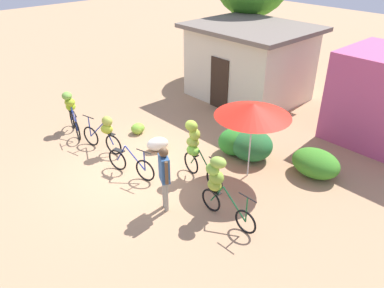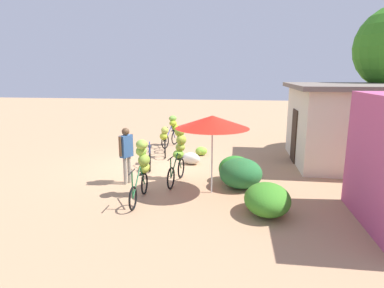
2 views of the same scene
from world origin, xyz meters
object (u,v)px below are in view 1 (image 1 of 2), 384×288
(market_umbrella, at_px, (253,110))
(banana_pile_on_ground, at_px, (138,129))
(bicycle_leftmost, at_px, (71,108))
(bicycle_center_loaded, at_px, (131,164))
(person_vendor, at_px, (164,172))
(produce_sack, at_px, (158,144))
(building_low, at_px, (249,62))
(bicycle_rightmost, at_px, (218,182))
(bicycle_near_pile, at_px, (105,131))
(bicycle_by_shop, at_px, (195,146))

(market_umbrella, bearing_deg, banana_pile_on_ground, -169.52)
(bicycle_leftmost, bearing_deg, bicycle_center_loaded, -1.78)
(person_vendor, bearing_deg, bicycle_leftmost, 176.43)
(bicycle_center_loaded, bearing_deg, produce_sack, 113.23)
(building_low, height_order, bicycle_rightmost, building_low)
(person_vendor, bearing_deg, banana_pile_on_ground, 153.99)
(bicycle_near_pile, relative_size, person_vendor, 0.94)
(market_umbrella, bearing_deg, person_vendor, -99.65)
(bicycle_leftmost, distance_m, bicycle_center_loaded, 3.73)
(produce_sack, bearing_deg, banana_pile_on_ground, 171.67)
(bicycle_by_shop, bearing_deg, building_low, 116.75)
(banana_pile_on_ground, bearing_deg, market_umbrella, 10.48)
(bicycle_near_pile, height_order, person_vendor, person_vendor)
(bicycle_center_loaded, relative_size, produce_sack, 2.35)
(market_umbrella, height_order, bicycle_rightmost, market_umbrella)
(bicycle_by_shop, xyz_separation_m, banana_pile_on_ground, (-3.27, 0.33, -0.81))
(banana_pile_on_ground, height_order, produce_sack, produce_sack)
(building_low, bearing_deg, banana_pile_on_ground, -94.02)
(bicycle_center_loaded, height_order, bicycle_by_shop, bicycle_by_shop)
(bicycle_leftmost, bearing_deg, bicycle_rightmost, 3.95)
(market_umbrella, xyz_separation_m, banana_pile_on_ground, (-4.27, -0.79, -1.89))
(bicycle_center_loaded, distance_m, bicycle_by_shop, 1.93)
(bicycle_near_pile, bearing_deg, bicycle_center_loaded, -6.42)
(bicycle_by_shop, relative_size, produce_sack, 2.44)
(bicycle_leftmost, bearing_deg, person_vendor, -3.57)
(building_low, height_order, bicycle_by_shop, building_low)
(bicycle_center_loaded, bearing_deg, banana_pile_on_ground, 140.69)
(bicycle_leftmost, xyz_separation_m, bicycle_center_loaded, (3.69, -0.11, -0.49))
(produce_sack, bearing_deg, bicycle_by_shop, -3.89)
(person_vendor, bearing_deg, market_umbrella, 80.35)
(bicycle_leftmost, xyz_separation_m, banana_pile_on_ground, (1.70, 1.52, -0.68))
(banana_pile_on_ground, distance_m, produce_sack, 1.40)
(bicycle_leftmost, relative_size, banana_pile_on_ground, 2.96)
(bicycle_rightmost, relative_size, person_vendor, 0.97)
(banana_pile_on_ground, bearing_deg, bicycle_near_pile, -76.10)
(market_umbrella, bearing_deg, bicycle_leftmost, -158.84)
(produce_sack, bearing_deg, bicycle_near_pile, -129.33)
(building_low, height_order, bicycle_leftmost, building_low)
(person_vendor, bearing_deg, produce_sack, 145.73)
(building_low, distance_m, bicycle_rightmost, 7.89)
(market_umbrella, height_order, person_vendor, market_umbrella)
(bicycle_rightmost, bearing_deg, produce_sack, 166.01)
(building_low, distance_m, produce_sack, 5.84)
(bicycle_center_loaded, bearing_deg, bicycle_leftmost, 178.22)
(building_low, distance_m, person_vendor, 8.06)
(bicycle_rightmost, relative_size, banana_pile_on_ground, 3.21)
(bicycle_rightmost, height_order, banana_pile_on_ground, bicycle_rightmost)
(bicycle_leftmost, bearing_deg, market_umbrella, 21.16)
(bicycle_leftmost, relative_size, produce_sack, 2.26)
(bicycle_by_shop, bearing_deg, bicycle_rightmost, -24.95)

